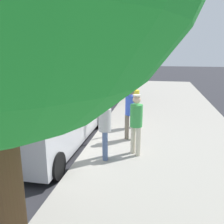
% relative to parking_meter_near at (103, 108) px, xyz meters
% --- Properties ---
extents(ground_plane, '(80.00, 80.00, 0.00)m').
position_rel_parking_meter_near_xyz_m(ground_plane, '(-1.35, -0.43, -1.18)').
color(ground_plane, '#2D2D33').
extents(sidewalk_slab, '(5.00, 32.00, 0.15)m').
position_rel_parking_meter_near_xyz_m(sidewalk_slab, '(2.15, -0.43, -1.11)').
color(sidewalk_slab, '#9E998E').
rests_on(sidewalk_slab, ground).
extents(parking_meter_near, '(0.14, 0.18, 1.52)m').
position_rel_parking_meter_near_xyz_m(parking_meter_near, '(0.00, 0.00, 0.00)').
color(parking_meter_near, gray).
rests_on(parking_meter_near, sidewalk_slab).
extents(pedestrian_in_gray, '(0.34, 0.35, 1.65)m').
position_rel_parking_meter_near_xyz_m(pedestrian_in_gray, '(0.40, -1.55, -0.09)').
color(pedestrian_in_gray, '#4C608C').
rests_on(pedestrian_in_gray, sidewalk_slab).
extents(pedestrian_in_yellow, '(0.34, 0.34, 1.69)m').
position_rel_parking_meter_near_xyz_m(pedestrian_in_yellow, '(0.91, 1.30, -0.06)').
color(pedestrian_in_yellow, beige).
rests_on(pedestrian_in_yellow, sidewalk_slab).
extents(pedestrian_in_blue, '(0.36, 0.34, 1.74)m').
position_rel_parking_meter_near_xyz_m(pedestrian_in_blue, '(0.90, 0.02, -0.03)').
color(pedestrian_in_blue, '#726656').
rests_on(pedestrian_in_blue, sidewalk_slab).
extents(pedestrian_in_green, '(0.34, 0.34, 1.70)m').
position_rel_parking_meter_near_xyz_m(pedestrian_in_green, '(1.18, -1.12, -0.05)').
color(pedestrian_in_green, beige).
rests_on(pedestrian_in_green, sidewalk_slab).
extents(parked_van, '(2.16, 5.21, 2.15)m').
position_rel_parking_meter_near_xyz_m(parked_van, '(-1.50, -0.50, -0.03)').
color(parked_van, '#BCBCC1').
rests_on(parked_van, ground).
extents(parked_sedan_ahead, '(2.03, 4.44, 1.65)m').
position_rel_parking_meter_near_xyz_m(parked_sedan_ahead, '(-1.56, 6.87, -0.43)').
color(parked_sedan_ahead, black).
rests_on(parked_sedan_ahead, ground).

